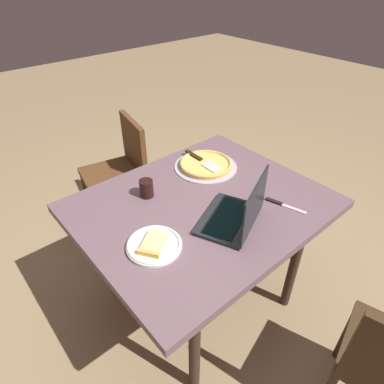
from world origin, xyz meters
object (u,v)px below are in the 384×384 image
(laptop, at_px, (237,214))
(pizza_tray, at_px, (206,164))
(table_knife, at_px, (281,204))
(chair_near, at_px, (121,168))
(pizza_plate, at_px, (154,245))
(drink_cup, at_px, (146,188))
(dining_table, at_px, (202,214))

(laptop, height_order, pizza_tray, laptop)
(pizza_tray, distance_m, table_knife, 0.51)
(pizza_tray, bearing_deg, chair_near, 104.67)
(pizza_plate, bearing_deg, drink_cup, 60.17)
(pizza_plate, xyz_separation_m, drink_cup, (0.19, 0.32, 0.03))
(drink_cup, height_order, chair_near, drink_cup)
(laptop, xyz_separation_m, drink_cup, (-0.19, 0.45, -0.01))
(table_knife, relative_size, chair_near, 0.24)
(dining_table, distance_m, pizza_tray, 0.35)
(laptop, bearing_deg, pizza_plate, 161.95)
(pizza_plate, height_order, drink_cup, drink_cup)
(laptop, height_order, chair_near, laptop)
(dining_table, height_order, table_knife, table_knife)
(pizza_tray, relative_size, table_knife, 1.79)
(pizza_tray, xyz_separation_m, table_knife, (0.04, -0.51, -0.01))
(dining_table, height_order, chair_near, chair_near)
(pizza_plate, height_order, pizza_tray, pizza_plate)
(pizza_plate, xyz_separation_m, table_knife, (0.65, -0.17, -0.01))
(laptop, relative_size, pizza_tray, 1.08)
(chair_near, bearing_deg, laptop, -92.22)
(laptop, xyz_separation_m, pizza_tray, (0.23, 0.46, -0.04))
(pizza_tray, bearing_deg, laptop, -116.67)
(chair_near, bearing_deg, drink_cup, -108.17)
(dining_table, xyz_separation_m, table_knife, (0.29, -0.27, 0.08))
(laptop, height_order, drink_cup, laptop)
(laptop, distance_m, pizza_tray, 0.51)
(dining_table, xyz_separation_m, drink_cup, (-0.18, 0.23, 0.12))
(table_knife, relative_size, drink_cup, 2.21)
(dining_table, bearing_deg, pizza_plate, -165.18)
(laptop, distance_m, table_knife, 0.28)
(pizza_plate, bearing_deg, pizza_tray, 28.96)
(dining_table, height_order, laptop, laptop)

